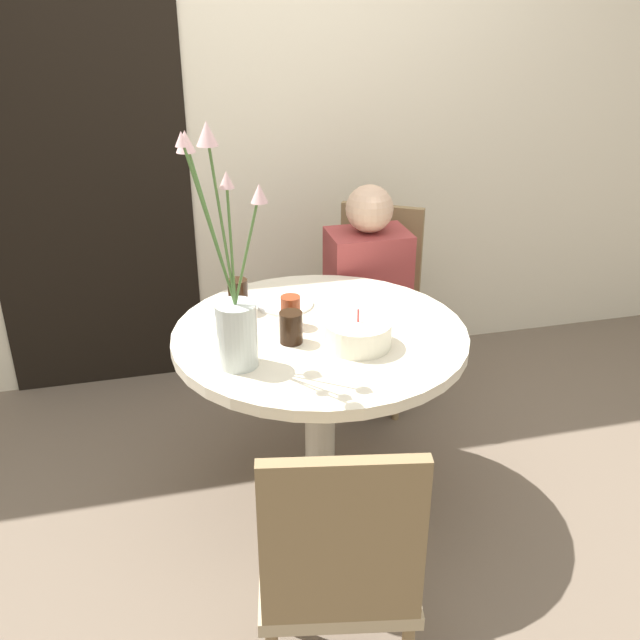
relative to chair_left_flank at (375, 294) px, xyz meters
The scene contains 13 objects.
ground_plane 0.99m from the chair_left_flank, 121.22° to the right, with size 16.00×16.00×0.00m, color #6B5B4C.
wall_back 1.01m from the chair_left_flank, 137.58° to the left, with size 8.00×0.05×2.60m.
doorway_panel 1.39m from the chair_left_flank, 162.94° to the left, with size 0.90×0.01×2.05m.
dining_table 0.86m from the chair_left_flank, 121.22° to the right, with size 1.02×1.02×0.71m.
chair_left_flank is the anchor object (origin of this frame).
chair_right_flank 1.69m from the chair_left_flank, 111.14° to the right, with size 0.47×0.47×0.88m.
birthday_cake 0.97m from the chair_left_flank, 111.99° to the right, with size 0.22×0.22×0.13m.
flower_vase 1.26m from the chair_left_flank, 130.04° to the right, with size 0.24×0.24×0.76m.
side_plate 0.75m from the chair_left_flank, 136.42° to the right, with size 0.21×0.21×0.01m.
drink_glass_0 0.90m from the chair_left_flank, 143.85° to the right, with size 0.07×0.07×0.12m.
drink_glass_1 1.01m from the chair_left_flank, 125.15° to the right, with size 0.08×0.08×0.11m.
drink_glass_2 0.90m from the chair_left_flank, 128.51° to the right, with size 0.07×0.07×0.11m.
person_guest 0.16m from the chair_left_flank, 121.22° to the right, with size 0.34×0.24×1.04m.
Camera 1 is at (-0.53, -2.12, 1.81)m, focal length 40.00 mm.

